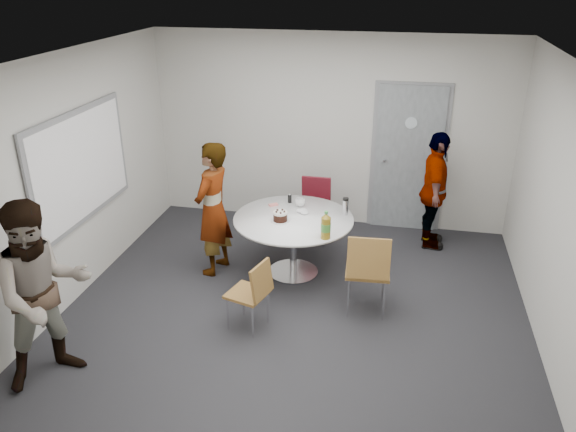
% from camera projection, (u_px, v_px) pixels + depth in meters
% --- Properties ---
extents(floor, '(5.00, 5.00, 0.00)m').
position_uv_depth(floor, '(295.00, 312.00, 6.17)').
color(floor, black).
rests_on(floor, ground).
extents(ceiling, '(5.00, 5.00, 0.00)m').
position_uv_depth(ceiling, '(296.00, 60.00, 5.06)').
color(ceiling, silver).
rests_on(ceiling, wall_back).
extents(wall_back, '(5.00, 0.00, 5.00)m').
position_uv_depth(wall_back, '(330.00, 132.00, 7.85)').
color(wall_back, beige).
rests_on(wall_back, floor).
extents(wall_left, '(0.00, 5.00, 5.00)m').
position_uv_depth(wall_left, '(70.00, 180.00, 6.09)').
color(wall_left, beige).
rests_on(wall_left, floor).
extents(wall_right, '(0.00, 5.00, 5.00)m').
position_uv_depth(wall_right, '(562.00, 220.00, 5.15)').
color(wall_right, beige).
rests_on(wall_right, floor).
extents(wall_front, '(5.00, 0.00, 5.00)m').
position_uv_depth(wall_front, '(216.00, 353.00, 3.39)').
color(wall_front, beige).
rests_on(wall_front, floor).
extents(door, '(1.02, 0.17, 2.12)m').
position_uv_depth(door, '(408.00, 159.00, 7.76)').
color(door, slate).
rests_on(door, wall_back).
extents(whiteboard, '(0.04, 1.90, 1.25)m').
position_uv_depth(whiteboard, '(81.00, 166.00, 6.22)').
color(whiteboard, gray).
rests_on(whiteboard, wall_left).
extents(table, '(1.43, 1.43, 1.07)m').
position_uv_depth(table, '(295.00, 226.00, 6.67)').
color(table, white).
rests_on(table, floor).
extents(chair_near_left, '(0.49, 0.46, 0.78)m').
position_uv_depth(chair_near_left, '(253.00, 289.00, 5.71)').
color(chair_near_left, brown).
rests_on(chair_near_left, floor).
extents(chair_near_right, '(0.49, 0.53, 0.97)m').
position_uv_depth(chair_near_right, '(368.00, 266.00, 5.89)').
color(chair_near_right, brown).
rests_on(chair_near_right, floor).
extents(chair_far, '(0.42, 0.45, 0.87)m').
position_uv_depth(chair_far, '(315.00, 203.00, 7.62)').
color(chair_far, maroon).
rests_on(chair_far, floor).
extents(person_main, '(0.51, 0.67, 1.65)m').
position_uv_depth(person_main, '(213.00, 209.00, 6.68)').
color(person_main, '#A5C6EA').
rests_on(person_main, floor).
extents(person_left, '(1.06, 1.08, 1.75)m').
position_uv_depth(person_left, '(43.00, 294.00, 4.88)').
color(person_left, white).
rests_on(person_left, floor).
extents(person_right, '(0.40, 0.93, 1.58)m').
position_uv_depth(person_right, '(434.00, 191.00, 7.32)').
color(person_right, black).
rests_on(person_right, floor).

